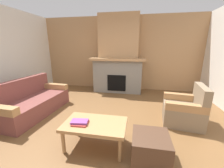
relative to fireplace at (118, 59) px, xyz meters
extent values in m
plane|color=brown|center=(0.00, -2.62, -1.16)|extent=(9.00, 9.00, 0.00)
cube|color=tan|center=(0.00, 0.38, 0.19)|extent=(6.00, 0.12, 2.70)
cube|color=gray|center=(0.00, -0.03, -0.59)|extent=(1.70, 0.70, 1.15)
cube|color=black|center=(0.00, -0.36, -0.78)|extent=(0.64, 0.08, 0.56)
cube|color=tan|center=(0.00, -0.08, 0.03)|extent=(1.90, 0.82, 0.08)
cube|color=tan|center=(0.00, 0.07, 0.80)|extent=(1.40, 0.50, 1.47)
cube|color=brown|center=(-1.77, -2.27, -0.96)|extent=(0.94, 1.85, 0.40)
cube|color=brown|center=(-2.11, -2.25, -0.54)|extent=(0.27, 1.81, 0.45)
cube|color=#A87A4C|center=(-1.72, -1.45, -0.69)|extent=(0.85, 0.21, 0.15)
cube|color=#847056|center=(1.70, -2.05, -0.96)|extent=(0.85, 0.85, 0.40)
cube|color=#847056|center=(2.00, -2.09, -0.54)|extent=(0.24, 0.77, 0.45)
cube|color=#A87A4C|center=(1.74, -1.74, -0.69)|extent=(0.77, 0.24, 0.15)
cube|color=#A87A4C|center=(1.66, -2.36, -0.69)|extent=(0.77, 0.24, 0.15)
cube|color=#A87A4C|center=(0.07, -3.13, -0.76)|extent=(1.00, 0.60, 0.05)
cylinder|color=#A87A4C|center=(-0.37, -3.37, -0.97)|extent=(0.06, 0.06, 0.38)
cylinder|color=#A87A4C|center=(0.51, -3.37, -0.97)|extent=(0.06, 0.06, 0.38)
cylinder|color=#A87A4C|center=(-0.37, -2.89, -0.97)|extent=(0.06, 0.06, 0.38)
cylinder|color=#A87A4C|center=(0.51, -2.89, -0.97)|extent=(0.06, 0.06, 0.38)
cube|color=#4C3323|center=(0.93, -3.27, -0.96)|extent=(0.52, 0.52, 0.40)
cube|color=#B23833|center=(-0.15, -3.20, -0.72)|extent=(0.24, 0.22, 0.02)
cube|color=#7A3D84|center=(-0.17, -3.20, -0.70)|extent=(0.28, 0.19, 0.03)
camera|label=1|loc=(0.70, -5.03, 0.45)|focal=22.23mm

